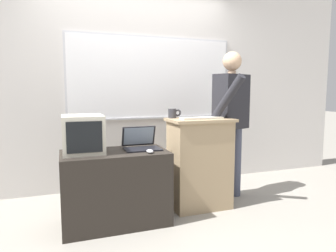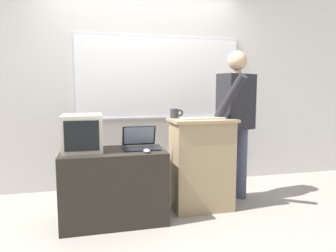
{
  "view_description": "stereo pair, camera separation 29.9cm",
  "coord_description": "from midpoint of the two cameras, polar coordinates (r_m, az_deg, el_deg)",
  "views": [
    {
      "loc": [
        -0.9,
        -2.49,
        1.24
      ],
      "look_at": [
        0.09,
        0.32,
        0.9
      ],
      "focal_mm": 32.0,
      "sensor_mm": 36.0,
      "label": 1
    },
    {
      "loc": [
        -0.61,
        -2.57,
        1.24
      ],
      "look_at": [
        0.09,
        0.32,
        0.9
      ],
      "focal_mm": 32.0,
      "sensor_mm": 36.0,
      "label": 2
    }
  ],
  "objects": [
    {
      "name": "ground_plane",
      "position": [
        2.92,
        2.82,
        -18.65
      ],
      "size": [
        30.0,
        30.0,
        0.0
      ],
      "primitive_type": "plane",
      "color": "gray"
    },
    {
      "name": "back_wall",
      "position": [
        3.97,
        -2.59,
        9.42
      ],
      "size": [
        6.4,
        0.17,
        2.88
      ],
      "color": "silver",
      "rests_on": "ground_plane"
    },
    {
      "name": "lectern_podium",
      "position": [
        3.23,
        9.03,
        -7.13
      ],
      "size": [
        0.67,
        0.44,
        0.96
      ],
      "color": "tan",
      "rests_on": "ground_plane"
    },
    {
      "name": "side_desk",
      "position": [
        2.95,
        -7.34,
        -11.25
      ],
      "size": [
        0.97,
        0.54,
        0.69
      ],
      "color": "#28231E",
      "rests_on": "ground_plane"
    },
    {
      "name": "person_presenter",
      "position": [
        3.46,
        15.29,
        1.96
      ],
      "size": [
        0.6,
        0.67,
        1.69
      ],
      "rotation": [
        0.0,
        0.0,
        0.39
      ],
      "color": "#474C60",
      "rests_on": "ground_plane"
    },
    {
      "name": "laptop",
      "position": [
        2.96,
        -2.45,
        -3.1
      ],
      "size": [
        0.34,
        0.32,
        0.21
      ],
      "color": "black",
      "rests_on": "side_desk"
    },
    {
      "name": "wireless_keyboard",
      "position": [
        3.1,
        9.43,
        1.43
      ],
      "size": [
        0.45,
        0.13,
        0.02
      ],
      "color": "beige",
      "rests_on": "lectern_podium"
    },
    {
      "name": "computer_mouse_by_laptop",
      "position": [
        2.73,
        -0.95,
        -4.78
      ],
      "size": [
        0.06,
        0.1,
        0.03
      ],
      "color": "#BCBCC1",
      "rests_on": "side_desk"
    },
    {
      "name": "crt_monitor",
      "position": [
        2.86,
        -13.11,
        -1.3
      ],
      "size": [
        0.36,
        0.41,
        0.34
      ],
      "color": "beige",
      "rests_on": "side_desk"
    },
    {
      "name": "coffee_mug",
      "position": [
        3.2,
        4.02,
        2.4
      ],
      "size": [
        0.14,
        0.09,
        0.1
      ],
      "color": "#333338",
      "rests_on": "lectern_podium"
    }
  ]
}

